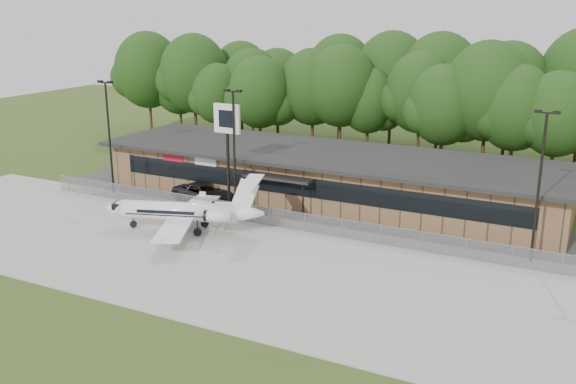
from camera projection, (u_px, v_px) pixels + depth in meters
The scene contains 12 objects.
ground at pixel (159, 307), 36.49m from camera, with size 160.00×160.00×0.00m, color #364E1B.
apron at pixel (233, 258), 43.32m from camera, with size 64.00×18.00×0.08m, color #9E9B93.
parking_lot at pixel (306, 212), 53.17m from camera, with size 50.00×9.00×0.06m, color #383835.
terminal at pixel (328, 175), 56.37m from camera, with size 41.00×11.65×4.30m.
fence at pixel (281, 219), 49.11m from camera, with size 46.00×0.04×1.52m.
treeline at pixel (394, 91), 70.34m from camera, with size 72.00×12.00×15.00m, color #1D3C13, non-canonical shape.
light_pole_left at pixel (109, 129), 56.77m from camera, with size 1.55×0.30×10.23m.
light_pole_mid at pixel (234, 143), 51.12m from camera, with size 1.55×0.30×10.23m.
light_pole_right at pixel (540, 176), 41.11m from camera, with size 1.55×0.30×10.23m.
business_jet at pixel (186, 212), 48.15m from camera, with size 12.64×11.32×4.30m.
suv at pixel (204, 193), 55.66m from camera, with size 2.76×5.98×1.66m, color #2A2B2D.
pole_sign at pixel (227, 130), 51.47m from camera, with size 2.36×0.35×8.97m.
Camera 1 is at (21.59, -26.28, 16.46)m, focal length 40.00 mm.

